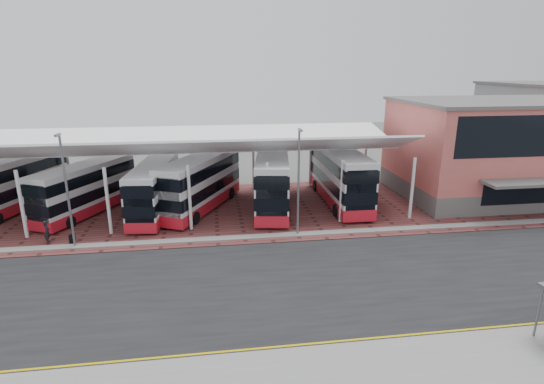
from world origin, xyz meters
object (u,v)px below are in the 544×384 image
object	(u,v)px
bus_1	(86,189)
bus_2	(155,189)
bus_5	(340,176)
bus_3	(201,183)
terminal	(496,148)
bus_0	(13,185)
pedestrian	(47,232)
bus_4	(272,181)

from	to	relation	value
bus_1	bus_2	xyz separation A→B (m)	(5.82, -0.87, 0.03)
bus_5	bus_3	bearing A→B (deg)	-178.58
terminal	bus_5	size ratio (longest dim) A/B	1.52
bus_3	bus_0	bearing A→B (deg)	-160.97
terminal	pedestrian	distance (m)	39.82
bus_4	bus_5	bearing A→B (deg)	13.26
bus_3	pedestrian	world-z (taller)	bus_3
terminal	bus_0	size ratio (longest dim) A/B	1.61
terminal	bus_4	bearing A→B (deg)	-177.76
terminal	bus_4	size ratio (longest dim) A/B	1.52
bus_2	bus_0	bearing A→B (deg)	173.75
pedestrian	bus_2	bearing A→B (deg)	-63.82
bus_3	bus_5	xyz separation A→B (m)	(12.69, 0.15, 0.14)
bus_1	bus_2	distance (m)	5.88
bus_2	bus_5	distance (m)	16.58
bus_3	bus_5	distance (m)	12.69
bus_1	bus_2	bearing A→B (deg)	18.21
bus_0	bus_4	bearing A→B (deg)	13.27
bus_1	bus_5	size ratio (longest dim) A/B	0.86
bus_1	pedestrian	size ratio (longest dim) A/B	6.17
bus_2	bus_3	size ratio (longest dim) A/B	0.94
bus_2	pedestrian	distance (m)	8.96
bus_0	bus_4	xyz separation A→B (m)	(22.45, -2.34, 0.12)
bus_1	bus_2	world-z (taller)	bus_2
terminal	bus_5	world-z (taller)	terminal
bus_5	bus_2	bearing A→B (deg)	-176.43
bus_1	bus_5	world-z (taller)	bus_5
bus_0	pedestrian	distance (m)	9.83
terminal	bus_2	distance (m)	32.25
terminal	bus_1	xyz separation A→B (m)	(-37.96, -0.28, -2.47)
bus_0	bus_3	bearing A→B (deg)	12.27
terminal	bus_3	xyz separation A→B (m)	(-28.27, -0.49, -2.27)
bus_0	bus_3	world-z (taller)	bus_3
pedestrian	terminal	bearing A→B (deg)	-92.57
terminal	bus_0	bearing A→B (deg)	178.10
bus_4	bus_2	bearing A→B (deg)	-169.73
bus_4	bus_0	bearing A→B (deg)	-177.32
bus_1	bus_4	world-z (taller)	bus_4
bus_0	bus_4	size ratio (longest dim) A/B	0.95
bus_1	bus_4	distance (m)	16.01
terminal	bus_5	xyz separation A→B (m)	(-15.59, -0.34, -2.13)
bus_5	pedestrian	xyz separation A→B (m)	(-23.50, -6.32, -1.63)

